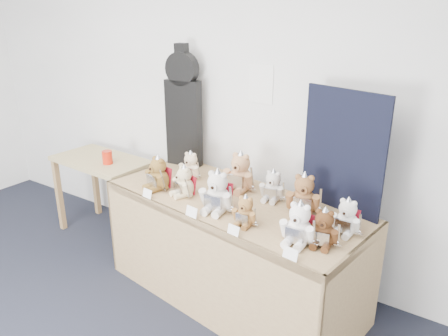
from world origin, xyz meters
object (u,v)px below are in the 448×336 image
Objects in this scene: guitar_case at (183,108)px; teddy_back_end at (347,218)px; teddy_back_centre_right at (273,187)px; teddy_back_right at (303,196)px; red_cup at (107,157)px; teddy_back_left at (190,166)px; teddy_front_left at (184,183)px; teddy_front_right at (245,212)px; teddy_front_far_left at (158,175)px; teddy_front_end at (323,229)px; teddy_back_centre_left at (240,173)px; display_table at (225,225)px; teddy_front_far_right at (299,225)px; teddy_front_centre at (217,193)px; side_table at (102,171)px.

teddy_back_end is at bearing -21.78° from guitar_case.
teddy_back_centre_right is 0.28m from teddy_back_right.
teddy_back_left is at bearing 4.00° from red_cup.
teddy_back_right reaches higher than teddy_back_left.
teddy_front_right is (0.61, -0.14, -0.01)m from teddy_front_left.
teddy_back_right is (1.09, 0.24, 0.01)m from teddy_front_far_left.
teddy_back_centre_left is (-0.84, 0.42, 0.03)m from teddy_front_end.
teddy_front_left is 0.65m from teddy_back_centre_right.
teddy_front_far_right reaches higher than display_table.
teddy_front_far_left is 1.43m from teddy_back_end.
teddy_front_centre reaches higher than teddy_back_centre_right.
red_cup is 0.89m from teddy_front_far_left.
teddy_front_left reaches higher than teddy_front_right.
teddy_front_left is 0.79× the size of teddy_front_centre.
teddy_back_left is 0.97× the size of teddy_back_end.
teddy_front_left is at bearing -134.05° from teddy_back_centre_left.
teddy_back_right is at bearing 121.51° from teddy_front_end.
teddy_back_right is at bearing 23.36° from teddy_front_centre.
teddy_front_end is 1.00× the size of teddy_back_end.
teddy_back_centre_left is at bearing 46.80° from teddy_front_far_left.
teddy_back_centre_left is at bearing -24.10° from guitar_case.
teddy_front_far_left reaches higher than teddy_front_left.
teddy_front_far_right is (2.09, -0.40, 0.10)m from red_cup.
red_cup is 0.47× the size of teddy_back_end.
teddy_back_centre_right is at bearing 165.34° from teddy_back_end.
teddy_front_far_left is 1.25m from teddy_front_far_right.
side_table is at bearing -171.79° from teddy_front_left.
teddy_back_centre_right is at bearing 88.76° from teddy_front_right.
teddy_back_centre_right is at bearing 1.92° from red_cup.
side_table is at bearing 174.51° from teddy_back_left.
teddy_front_far_left is 0.99× the size of teddy_front_far_right.
guitar_case is 1.11m from teddy_back_centre_right.
teddy_front_end reaches higher than side_table.
teddy_front_centre reaches higher than red_cup.
teddy_front_centre is 1.29× the size of teddy_back_centre_right.
teddy_back_end reaches higher than display_table.
teddy_front_right is at bearing -27.40° from display_table.
teddy_back_centre_left is at bearing 153.57° from teddy_back_right.
teddy_front_centre reaches higher than teddy_front_far_right.
teddy_back_right reaches higher than teddy_front_far_right.
teddy_front_right is (1.87, -0.44, 0.26)m from side_table.
teddy_front_right is at bearing 175.97° from teddy_front_end.
display_table is 7.03× the size of teddy_front_far_right.
teddy_back_right is at bearing 0.98° from side_table.
teddy_front_end is (0.13, 0.06, -0.01)m from teddy_front_far_right.
teddy_back_centre_right is (-0.42, 0.46, -0.02)m from teddy_front_far_right.
teddy_front_centre is 1.11× the size of teddy_front_far_right.
teddy_front_right reaches higher than side_table.
teddy_back_left is 0.46m from teddy_back_centre_left.
teddy_front_far_right is (0.64, -0.09, -0.01)m from teddy_front_centre.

